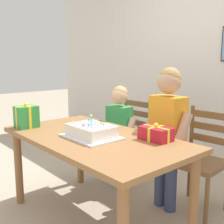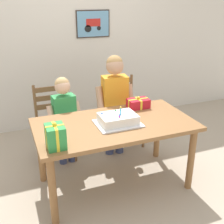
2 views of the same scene
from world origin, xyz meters
name	(u,v)px [view 2 (image 2 of 2)]	position (x,y,z in m)	size (l,w,h in m)	color
ground_plane	(114,183)	(0.00, 0.00, 0.00)	(20.00, 20.00, 0.00)	tan
back_wall	(69,40)	(0.00, 1.80, 1.30)	(6.40, 0.11, 2.60)	silver
dining_table	(114,131)	(0.00, 0.00, 0.65)	(1.59, 0.86, 0.74)	olive
birthday_cake	(118,120)	(0.02, -0.04, 0.79)	(0.44, 0.34, 0.19)	silver
gift_box_red_large	(138,103)	(0.40, 0.28, 0.79)	(0.24, 0.16, 0.14)	red
gift_box_beside_cake	(56,136)	(-0.64, -0.28, 0.84)	(0.16, 0.19, 0.23)	#2D8E42
chair_left	(54,122)	(-0.47, 0.84, 0.47)	(0.42, 0.42, 0.92)	brown
chair_right	(123,112)	(0.47, 0.84, 0.47)	(0.44, 0.44, 0.92)	brown
child_older	(115,97)	(0.25, 0.62, 0.78)	(0.48, 0.28, 1.28)	#38426B
child_younger	(64,113)	(-0.38, 0.62, 0.66)	(0.41, 0.24, 1.09)	#38426B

